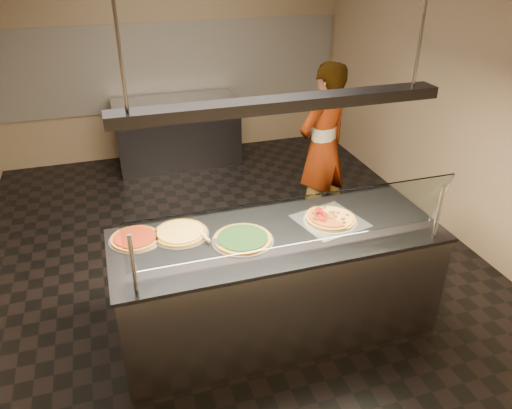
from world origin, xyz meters
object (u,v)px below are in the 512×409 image
object	(u,v)px
perforated_tray	(330,220)
half_pizza_pepperoni	(319,219)
pizza_spinach	(242,239)
prep_table	(178,132)
sneeze_guard	(296,222)
pizza_cheese	(180,232)
pizza_tomato	(135,238)
half_pizza_sausage	(341,216)
heat_lamp_housing	(282,104)
serving_counter	(277,283)
worker	(323,148)
pizza_spatula	(212,238)

from	to	relation	value
perforated_tray	half_pizza_pepperoni	bearing A→B (deg)	179.14
half_pizza_pepperoni	pizza_spinach	world-z (taller)	half_pizza_pepperoni
half_pizza_pepperoni	prep_table	world-z (taller)	half_pizza_pepperoni
perforated_tray	sneeze_guard	bearing A→B (deg)	-138.31
pizza_cheese	pizza_tomato	xyz separation A→B (m)	(-0.34, 0.02, -0.00)
half_pizza_sausage	prep_table	bearing A→B (deg)	101.19
pizza_spinach	heat_lamp_housing	bearing A→B (deg)	0.58
sneeze_guard	half_pizza_pepperoni	xyz separation A→B (m)	(0.36, 0.41, -0.26)
perforated_tray	half_pizza_sausage	world-z (taller)	half_pizza_sausage
perforated_tray	prep_table	world-z (taller)	perforated_tray
serving_counter	pizza_tomato	xyz separation A→B (m)	(-1.05, 0.25, 0.48)
perforated_tray	worker	bearing A→B (deg)	67.78
half_pizza_pepperoni	pizza_spinach	xyz separation A→B (m)	(-0.65, -0.07, -0.02)
perforated_tray	half_pizza_pepperoni	world-z (taller)	half_pizza_pepperoni
perforated_tray	pizza_cheese	bearing A→B (deg)	172.15
half_pizza_pepperoni	pizza_cheese	size ratio (longest dim) A/B	1.00
serving_counter	perforated_tray	bearing A→B (deg)	8.24
sneeze_guard	prep_table	bearing A→B (deg)	92.41
pizza_tomato	heat_lamp_housing	distance (m)	1.47
pizza_cheese	pizza_tomato	world-z (taller)	same
sneeze_guard	heat_lamp_housing	xyz separation A→B (m)	(0.00, 0.34, 0.72)
half_pizza_pepperoni	pizza_tomato	xyz separation A→B (m)	(-1.41, 0.18, -0.02)
sneeze_guard	prep_table	world-z (taller)	sneeze_guard
perforated_tray	prep_table	bearing A→B (deg)	99.79
serving_counter	prep_table	world-z (taller)	same
sneeze_guard	half_pizza_sausage	bearing A→B (deg)	36.46
pizza_cheese	prep_table	distance (m)	3.57
half_pizza_pepperoni	worker	bearing A→B (deg)	64.59
perforated_tray	pizza_tomato	distance (m)	1.52
half_pizza_pepperoni	prep_table	distance (m)	3.73
serving_counter	prep_table	bearing A→B (deg)	92.63
serving_counter	prep_table	distance (m)	3.73
prep_table	pizza_spinach	bearing A→B (deg)	-91.76
half_pizza_pepperoni	sneeze_guard	bearing A→B (deg)	-131.55
pizza_tomato	worker	xyz separation A→B (m)	(2.10, 1.27, -0.02)
prep_table	worker	distance (m)	2.57
half_pizza_pepperoni	pizza_spatula	size ratio (longest dim) A/B	1.92
serving_counter	heat_lamp_housing	world-z (taller)	heat_lamp_housing
half_pizza_sausage	pizza_tomato	xyz separation A→B (m)	(-1.60, 0.18, -0.01)
perforated_tray	pizza_spatula	xyz separation A→B (m)	(-0.96, -0.01, 0.02)
serving_counter	prep_table	size ratio (longest dim) A/B	1.46
worker	prep_table	bearing A→B (deg)	-83.99
sneeze_guard	pizza_spatula	bearing A→B (deg)	141.64
half_pizza_sausage	pizza_spinach	size ratio (longest dim) A/B	0.93
serving_counter	pizza_cheese	xyz separation A→B (m)	(-0.71, 0.23, 0.48)
sneeze_guard	pizza_cheese	size ratio (longest dim) A/B	5.30
half_pizza_pepperoni	prep_table	size ratio (longest dim) A/B	0.25
half_pizza_sausage	pizza_tomato	distance (m)	1.61
half_pizza_sausage	pizza_cheese	distance (m)	1.28
pizza_cheese	half_pizza_pepperoni	bearing A→B (deg)	-8.46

